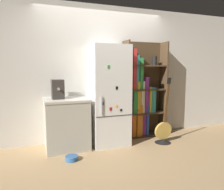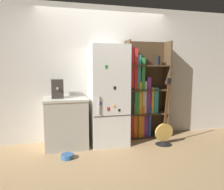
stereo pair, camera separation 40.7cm
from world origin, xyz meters
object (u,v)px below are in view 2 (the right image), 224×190
Objects in this scene: bookshelf at (142,96)px; pet_bowl at (67,156)px; refrigerator at (108,95)px; espresso_machine at (57,89)px; guitar at (164,135)px.

bookshelf is 9.58× the size of pet_bowl.
refrigerator is 0.78m from bookshelf.
bookshelf reaches higher than espresso_machine.
espresso_machine is (-1.66, -0.15, 0.21)m from bookshelf.
espresso_machine is 1.18m from pet_bowl.
guitar is at bearing -19.90° from refrigerator.
refrigerator is 0.94× the size of bookshelf.
espresso_machine is at bearing 167.99° from guitar.
espresso_machine reaches higher than pet_bowl.
bookshelf is at bearing 25.60° from pet_bowl.
refrigerator is 8.98× the size of pet_bowl.
guitar is 1.78m from pet_bowl.
guitar is at bearing -68.02° from bookshelf.
refrigerator reaches higher than pet_bowl.
pet_bowl is at bearing -154.40° from bookshelf.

